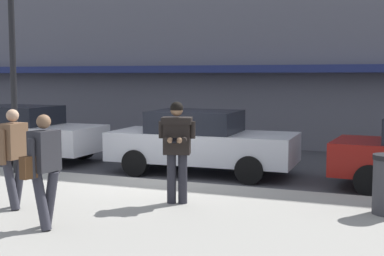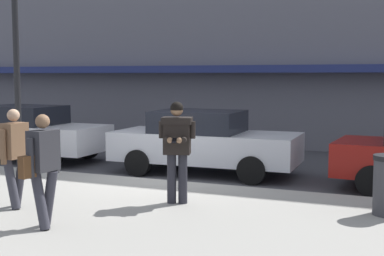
% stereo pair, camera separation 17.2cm
% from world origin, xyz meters
% --- Properties ---
extents(ground_plane, '(80.00, 80.00, 0.00)m').
position_xyz_m(ground_plane, '(0.00, 0.00, 0.00)').
color(ground_plane, '#3D3D42').
extents(sidewalk, '(32.00, 5.30, 0.14)m').
position_xyz_m(sidewalk, '(1.00, -2.85, 0.07)').
color(sidewalk, '#99968E').
rests_on(sidewalk, ground).
extents(curb_paint_line, '(28.00, 0.12, 0.01)m').
position_xyz_m(curb_paint_line, '(1.00, 0.05, 0.00)').
color(curb_paint_line, silver).
rests_on(curb_paint_line, ground).
extents(parked_sedan_near, '(4.51, 1.94, 1.54)m').
position_xyz_m(parked_sedan_near, '(-4.94, 1.55, 0.79)').
color(parked_sedan_near, silver).
rests_on(parked_sedan_near, ground).
extents(parked_sedan_mid, '(4.54, 2.01, 1.54)m').
position_xyz_m(parked_sedan_mid, '(0.43, 1.51, 0.79)').
color(parked_sedan_mid, silver).
rests_on(parked_sedan_mid, ground).
extents(man_texting_on_phone, '(0.63, 0.64, 1.81)m').
position_xyz_m(man_texting_on_phone, '(1.31, -2.04, 1.25)').
color(man_texting_on_phone, '#23232B').
rests_on(man_texting_on_phone, sidewalk).
extents(pedestrian_with_bag, '(0.36, 0.72, 1.70)m').
position_xyz_m(pedestrian_with_bag, '(0.12, -4.20, 1.11)').
color(pedestrian_with_bag, '#33333D').
rests_on(pedestrian_with_bag, sidewalk).
extents(pedestrian_dark_coat, '(0.34, 0.60, 1.70)m').
position_xyz_m(pedestrian_dark_coat, '(-1.10, -3.39, 1.11)').
color(pedestrian_dark_coat, '#33333D').
rests_on(pedestrian_dark_coat, sidewalk).
extents(street_lamp_post, '(0.36, 0.36, 4.88)m').
position_xyz_m(street_lamp_post, '(-3.36, -0.65, 3.14)').
color(street_lamp_post, black).
rests_on(street_lamp_post, sidewalk).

